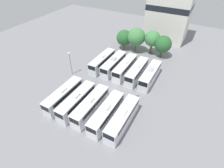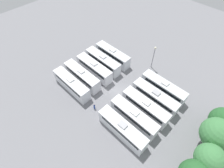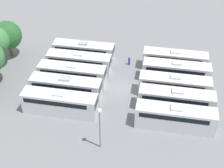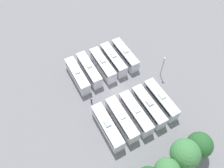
{
  "view_description": "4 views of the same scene",
  "coord_description": "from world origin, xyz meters",
  "px_view_note": "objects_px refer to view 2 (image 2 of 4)",
  "views": [
    {
      "loc": [
        15.65,
        -27.86,
        27.68
      ],
      "look_at": [
        0.22,
        0.43,
        1.64
      ],
      "focal_mm": 28.0,
      "sensor_mm": 36.0,
      "label": 1
    },
    {
      "loc": [
        19.01,
        17.06,
        32.82
      ],
      "look_at": [
        1.08,
        -0.55,
        2.94
      ],
      "focal_mm": 28.0,
      "sensor_mm": 36.0,
      "label": 2
    },
    {
      "loc": [
        -38.44,
        -5.33,
        31.01
      ],
      "look_at": [
        -1.86,
        1.34,
        2.2
      ],
      "focal_mm": 50.0,
      "sensor_mm": 36.0,
      "label": 3
    },
    {
      "loc": [
        15.83,
        26.08,
        44.64
      ],
      "look_at": [
        1.16,
        -0.65,
        2.95
      ],
      "focal_mm": 35.0,
      "sensor_mm": 36.0,
      "label": 4
    }
  ],
  "objects_px": {
    "bus_3": "(82,76)",
    "tree_0": "(223,121)",
    "bus_4": "(72,84)",
    "bus_9": "(122,129)",
    "bus_2": "(94,68)",
    "bus_5": "(163,88)",
    "bus_1": "(103,61)",
    "bus_0": "(113,55)",
    "tree_2": "(210,159)",
    "worker_person": "(94,106)",
    "bus_6": "(155,97)",
    "bus_7": "(145,107)",
    "bus_8": "(134,117)",
    "tree_1": "(217,134)",
    "light_pole": "(154,53)"
  },
  "relations": [
    {
      "from": "bus_6",
      "to": "bus_7",
      "type": "bearing_deg",
      "value": 0.39
    },
    {
      "from": "bus_7",
      "to": "tree_1",
      "type": "relative_size",
      "value": 1.39
    },
    {
      "from": "bus_0",
      "to": "tree_1",
      "type": "height_order",
      "value": "tree_1"
    },
    {
      "from": "worker_person",
      "to": "bus_1",
      "type": "bearing_deg",
      "value": -141.97
    },
    {
      "from": "bus_2",
      "to": "bus_9",
      "type": "distance_m",
      "value": 17.57
    },
    {
      "from": "bus_4",
      "to": "bus_9",
      "type": "distance_m",
      "value": 15.94
    },
    {
      "from": "bus_2",
      "to": "bus_4",
      "type": "xyz_separation_m",
      "value": [
        7.14,
        0.11,
        0.0
      ]
    },
    {
      "from": "bus_1",
      "to": "bus_0",
      "type": "bearing_deg",
      "value": 179.22
    },
    {
      "from": "bus_0",
      "to": "bus_9",
      "type": "xyz_separation_m",
      "value": [
        14.06,
        16.31,
        0.0
      ]
    },
    {
      "from": "bus_4",
      "to": "bus_3",
      "type": "bearing_deg",
      "value": -174.91
    },
    {
      "from": "light_pole",
      "to": "tree_1",
      "type": "relative_size",
      "value": 0.85
    },
    {
      "from": "tree_0",
      "to": "tree_1",
      "type": "height_order",
      "value": "tree_1"
    },
    {
      "from": "light_pole",
      "to": "bus_5",
      "type": "bearing_deg",
      "value": 52.76
    },
    {
      "from": "bus_9",
      "to": "tree_2",
      "type": "bearing_deg",
      "value": 108.06
    },
    {
      "from": "bus_2",
      "to": "bus_3",
      "type": "distance_m",
      "value": 3.8
    },
    {
      "from": "bus_9",
      "to": "light_pole",
      "type": "height_order",
      "value": "light_pole"
    },
    {
      "from": "bus_3",
      "to": "bus_5",
      "type": "height_order",
      "value": "same"
    },
    {
      "from": "bus_1",
      "to": "tree_2",
      "type": "distance_m",
      "value": 30.9
    },
    {
      "from": "bus_5",
      "to": "tree_2",
      "type": "distance_m",
      "value": 17.13
    },
    {
      "from": "worker_person",
      "to": "tree_2",
      "type": "relative_size",
      "value": 0.22
    },
    {
      "from": "bus_9",
      "to": "bus_7",
      "type": "bearing_deg",
      "value": 179.31
    },
    {
      "from": "bus_3",
      "to": "light_pole",
      "type": "distance_m",
      "value": 18.61
    },
    {
      "from": "bus_7",
      "to": "tree_0",
      "type": "bearing_deg",
      "value": 116.74
    },
    {
      "from": "bus_3",
      "to": "worker_person",
      "type": "distance_m",
      "value": 8.79
    },
    {
      "from": "bus_6",
      "to": "bus_8",
      "type": "distance_m",
      "value": 6.93
    },
    {
      "from": "bus_6",
      "to": "light_pole",
      "type": "bearing_deg",
      "value": -140.92
    },
    {
      "from": "bus_2",
      "to": "bus_5",
      "type": "bearing_deg",
      "value": 113.26
    },
    {
      "from": "bus_5",
      "to": "bus_7",
      "type": "bearing_deg",
      "value": 1.51
    },
    {
      "from": "bus_9",
      "to": "tree_1",
      "type": "xyz_separation_m",
      "value": [
        -9.31,
        12.86,
        3.11
      ]
    },
    {
      "from": "bus_4",
      "to": "tree_2",
      "type": "xyz_separation_m",
      "value": [
        -4.49,
        29.73,
        3.22
      ]
    },
    {
      "from": "light_pole",
      "to": "tree_2",
      "type": "relative_size",
      "value": 0.88
    },
    {
      "from": "bus_5",
      "to": "bus_8",
      "type": "distance_m",
      "value": 10.44
    },
    {
      "from": "bus_7",
      "to": "bus_9",
      "type": "height_order",
      "value": "same"
    },
    {
      "from": "bus_6",
      "to": "bus_7",
      "type": "relative_size",
      "value": 1.0
    },
    {
      "from": "worker_person",
      "to": "bus_8",
      "type": "bearing_deg",
      "value": 113.76
    },
    {
      "from": "tree_1",
      "to": "bus_2",
      "type": "bearing_deg",
      "value": -85.7
    },
    {
      "from": "bus_3",
      "to": "tree_2",
      "type": "height_order",
      "value": "tree_2"
    },
    {
      "from": "bus_5",
      "to": "tree_1",
      "type": "height_order",
      "value": "tree_1"
    },
    {
      "from": "bus_2",
      "to": "tree_2",
      "type": "height_order",
      "value": "tree_2"
    },
    {
      "from": "bus_5",
      "to": "worker_person",
      "type": "distance_m",
      "value": 16.19
    },
    {
      "from": "bus_2",
      "to": "bus_3",
      "type": "height_order",
      "value": "same"
    },
    {
      "from": "bus_3",
      "to": "bus_1",
      "type": "bearing_deg",
      "value": -179.01
    },
    {
      "from": "bus_3",
      "to": "tree_0",
      "type": "xyz_separation_m",
      "value": [
        -10.03,
        28.93,
        2.03
      ]
    },
    {
      "from": "bus_0",
      "to": "bus_6",
      "type": "bearing_deg",
      "value": 77.69
    },
    {
      "from": "bus_4",
      "to": "tree_0",
      "type": "xyz_separation_m",
      "value": [
        -13.38,
        28.63,
        2.03
      ]
    },
    {
      "from": "bus_9",
      "to": "light_pole",
      "type": "bearing_deg",
      "value": -159.74
    },
    {
      "from": "worker_person",
      "to": "tree_0",
      "type": "bearing_deg",
      "value": 122.63
    },
    {
      "from": "bus_3",
      "to": "tree_0",
      "type": "bearing_deg",
      "value": 109.12
    },
    {
      "from": "tree_1",
      "to": "tree_2",
      "type": "height_order",
      "value": "tree_1"
    },
    {
      "from": "bus_4",
      "to": "bus_7",
      "type": "relative_size",
      "value": 1.0
    }
  ]
}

